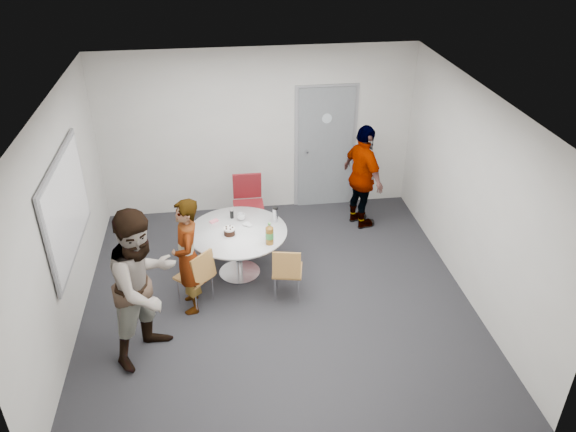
{
  "coord_description": "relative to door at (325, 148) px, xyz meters",
  "views": [
    {
      "loc": [
        -0.65,
        -5.86,
        4.69
      ],
      "look_at": [
        0.18,
        0.25,
        1.09
      ],
      "focal_mm": 35.0,
      "sensor_mm": 36.0,
      "label": 1
    }
  ],
  "objects": [
    {
      "name": "wall_left",
      "position": [
        -3.6,
        -2.48,
        0.32
      ],
      "size": [
        0.0,
        5.0,
        5.0
      ],
      "primitive_type": "plane",
      "rotation": [
        1.57,
        0.0,
        1.57
      ],
      "color": "#B8B4AE",
      "rests_on": "floor"
    },
    {
      "name": "ceiling",
      "position": [
        -1.1,
        -2.48,
        1.67
      ],
      "size": [
        5.0,
        5.0,
        0.0
      ],
      "primitive_type": "plane",
      "rotation": [
        3.14,
        0.0,
        0.0
      ],
      "color": "silver",
      "rests_on": "wall_back"
    },
    {
      "name": "chair_near_right",
      "position": [
        -0.97,
        -2.53,
        -0.55
      ],
      "size": [
        0.44,
        0.47,
        0.79
      ],
      "rotation": [
        0.0,
        0.0,
        -0.19
      ],
      "color": "brown",
      "rests_on": "floor"
    },
    {
      "name": "chair_far",
      "position": [
        -1.34,
        -0.76,
        -0.43
      ],
      "size": [
        0.46,
        0.5,
        0.96
      ],
      "rotation": [
        0.0,
        0.0,
        3.14
      ],
      "color": "maroon",
      "rests_on": "floor"
    },
    {
      "name": "chair_near_left",
      "position": [
        -2.1,
        -2.49,
        -0.54
      ],
      "size": [
        0.56,
        0.56,
        0.81
      ],
      "rotation": [
        0.0,
        0.0,
        0.81
      ],
      "color": "brown",
      "rests_on": "floor"
    },
    {
      "name": "person_main",
      "position": [
        -2.21,
        -2.52,
        -0.25
      ],
      "size": [
        0.43,
        0.6,
        1.56
      ],
      "primitive_type": "imported",
      "rotation": [
        0.0,
        0.0,
        -1.48
      ],
      "color": "#A5C6EA",
      "rests_on": "floor"
    },
    {
      "name": "door",
      "position": [
        0.0,
        0.0,
        0.0
      ],
      "size": [
        1.02,
        0.17,
        2.12
      ],
      "color": "slate",
      "rests_on": "wall_back"
    },
    {
      "name": "whiteboard",
      "position": [
        -3.56,
        -2.28,
        0.42
      ],
      "size": [
        0.04,
        1.9,
        1.25
      ],
      "color": "gray",
      "rests_on": "wall_left"
    },
    {
      "name": "person_left",
      "position": [
        -2.65,
        -3.27,
        -0.08
      ],
      "size": [
        1.14,
        1.16,
        1.89
      ],
      "primitive_type": "imported",
      "rotation": [
        0.0,
        0.0,
        0.87
      ],
      "color": "white",
      "rests_on": "floor"
    },
    {
      "name": "wall_front",
      "position": [
        -1.1,
        -4.98,
        0.32
      ],
      "size": [
        5.0,
        0.0,
        5.0
      ],
      "primitive_type": "plane",
      "rotation": [
        -1.57,
        0.0,
        0.0
      ],
      "color": "#B8B4AE",
      "rests_on": "floor"
    },
    {
      "name": "table",
      "position": [
        -1.53,
        -1.87,
        -0.42
      ],
      "size": [
        1.34,
        1.34,
        1.01
      ],
      "color": "silver",
      "rests_on": "floor"
    },
    {
      "name": "floor",
      "position": [
        -1.1,
        -2.48,
        -1.03
      ],
      "size": [
        5.0,
        5.0,
        0.0
      ],
      "primitive_type": "plane",
      "color": "black",
      "rests_on": "ground"
    },
    {
      "name": "wall_back",
      "position": [
        -1.1,
        0.02,
        0.32
      ],
      "size": [
        5.0,
        0.0,
        5.0
      ],
      "primitive_type": "plane",
      "rotation": [
        1.57,
        0.0,
        0.0
      ],
      "color": "#B8B4AE",
      "rests_on": "floor"
    },
    {
      "name": "person_right",
      "position": [
        0.45,
        -0.78,
        -0.18
      ],
      "size": [
        0.7,
        1.07,
        1.68
      ],
      "primitive_type": "imported",
      "rotation": [
        0.0,
        0.0,
        1.9
      ],
      "color": "black",
      "rests_on": "floor"
    },
    {
      "name": "wall_right",
      "position": [
        1.4,
        -2.48,
        0.32
      ],
      "size": [
        0.0,
        5.0,
        5.0
      ],
      "primitive_type": "plane",
      "rotation": [
        1.57,
        0.0,
        -1.57
      ],
      "color": "#B8B4AE",
      "rests_on": "floor"
    }
  ]
}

